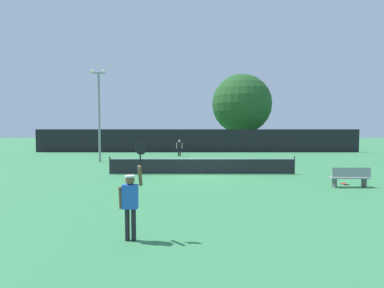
{
  "coord_description": "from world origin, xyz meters",
  "views": [
    {
      "loc": [
        -0.61,
        -18.9,
        2.88
      ],
      "look_at": [
        -0.65,
        4.26,
        1.58
      ],
      "focal_mm": 29.61,
      "sensor_mm": 36.0,
      "label": 1
    }
  ],
  "objects_px": {
    "player_serving": "(131,197)",
    "player_receiving": "(180,146)",
    "tennis_ball": "(240,175)",
    "parked_car_near": "(241,141)",
    "light_pole": "(100,109)",
    "courtside_bench": "(351,177)",
    "large_tree": "(242,104)",
    "spare_racket": "(344,184)"
  },
  "relations": [
    {
      "from": "light_pole",
      "to": "large_tree",
      "type": "bearing_deg",
      "value": 48.53
    },
    {
      "from": "tennis_ball",
      "to": "light_pole",
      "type": "xyz_separation_m",
      "value": [
        -10.23,
        7.25,
        4.22
      ]
    },
    {
      "from": "spare_racket",
      "to": "light_pole",
      "type": "relative_size",
      "value": 0.07
    },
    {
      "from": "player_serving",
      "to": "parked_car_near",
      "type": "height_order",
      "value": "player_serving"
    },
    {
      "from": "spare_racket",
      "to": "light_pole",
      "type": "bearing_deg",
      "value": 146.83
    },
    {
      "from": "tennis_ball",
      "to": "parked_car_near",
      "type": "height_order",
      "value": "parked_car_near"
    },
    {
      "from": "large_tree",
      "to": "parked_car_near",
      "type": "height_order",
      "value": "large_tree"
    },
    {
      "from": "player_serving",
      "to": "large_tree",
      "type": "distance_m",
      "value": 34.61
    },
    {
      "from": "tennis_ball",
      "to": "large_tree",
      "type": "distance_m",
      "value": 23.97
    },
    {
      "from": "spare_racket",
      "to": "large_tree",
      "type": "height_order",
      "value": "large_tree"
    },
    {
      "from": "courtside_bench",
      "to": "large_tree",
      "type": "xyz_separation_m",
      "value": [
        -1.0,
        26.4,
        5.29
      ]
    },
    {
      "from": "courtside_bench",
      "to": "parked_car_near",
      "type": "xyz_separation_m",
      "value": [
        -0.72,
        29.23,
        0.3
      ]
    },
    {
      "from": "courtside_bench",
      "to": "light_pole",
      "type": "height_order",
      "value": "light_pole"
    },
    {
      "from": "courtside_bench",
      "to": "parked_car_near",
      "type": "height_order",
      "value": "parked_car_near"
    },
    {
      "from": "courtside_bench",
      "to": "light_pole",
      "type": "distance_m",
      "value": 18.71
    },
    {
      "from": "player_serving",
      "to": "spare_racket",
      "type": "distance_m",
      "value": 12.04
    },
    {
      "from": "parked_car_near",
      "to": "large_tree",
      "type": "bearing_deg",
      "value": -95.2
    },
    {
      "from": "tennis_ball",
      "to": "parked_car_near",
      "type": "relative_size",
      "value": 0.02
    },
    {
      "from": "parked_car_near",
      "to": "player_receiving",
      "type": "bearing_deg",
      "value": -119.78
    },
    {
      "from": "spare_racket",
      "to": "courtside_bench",
      "type": "relative_size",
      "value": 0.29
    },
    {
      "from": "tennis_ball",
      "to": "large_tree",
      "type": "bearing_deg",
      "value": 80.92
    },
    {
      "from": "tennis_ball",
      "to": "spare_racket",
      "type": "xyz_separation_m",
      "value": [
        4.8,
        -2.57,
        -0.01
      ]
    },
    {
      "from": "player_receiving",
      "to": "light_pole",
      "type": "xyz_separation_m",
      "value": [
        -6.23,
        -4.92,
        3.31
      ]
    },
    {
      "from": "spare_racket",
      "to": "light_pole",
      "type": "height_order",
      "value": "light_pole"
    },
    {
      "from": "player_serving",
      "to": "tennis_ball",
      "type": "height_order",
      "value": "player_serving"
    },
    {
      "from": "player_serving",
      "to": "player_receiving",
      "type": "distance_m",
      "value": 22.54
    },
    {
      "from": "player_serving",
      "to": "spare_racket",
      "type": "relative_size",
      "value": 4.82
    },
    {
      "from": "player_receiving",
      "to": "parked_car_near",
      "type": "relative_size",
      "value": 0.37
    },
    {
      "from": "tennis_ball",
      "to": "courtside_bench",
      "type": "relative_size",
      "value": 0.04
    },
    {
      "from": "tennis_ball",
      "to": "player_receiving",
      "type": "bearing_deg",
      "value": 108.19
    },
    {
      "from": "player_receiving",
      "to": "large_tree",
      "type": "relative_size",
      "value": 0.16
    },
    {
      "from": "player_serving",
      "to": "large_tree",
      "type": "height_order",
      "value": "large_tree"
    },
    {
      "from": "player_serving",
      "to": "parked_car_near",
      "type": "bearing_deg",
      "value": 77.13
    },
    {
      "from": "player_serving",
      "to": "large_tree",
      "type": "xyz_separation_m",
      "value": [
        7.99,
        33.35,
        4.67
      ]
    },
    {
      "from": "player_receiving",
      "to": "light_pole",
      "type": "relative_size",
      "value": 0.21
    },
    {
      "from": "light_pole",
      "to": "large_tree",
      "type": "height_order",
      "value": "large_tree"
    },
    {
      "from": "spare_racket",
      "to": "player_serving",
      "type": "bearing_deg",
      "value": -139.46
    },
    {
      "from": "spare_racket",
      "to": "courtside_bench",
      "type": "distance_m",
      "value": 0.98
    },
    {
      "from": "player_receiving",
      "to": "player_serving",
      "type": "bearing_deg",
      "value": 89.2
    },
    {
      "from": "light_pole",
      "to": "parked_car_near",
      "type": "height_order",
      "value": "light_pole"
    },
    {
      "from": "player_serving",
      "to": "courtside_bench",
      "type": "bearing_deg",
      "value": 37.7
    },
    {
      "from": "player_serving",
      "to": "spare_racket",
      "type": "height_order",
      "value": "player_serving"
    }
  ]
}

